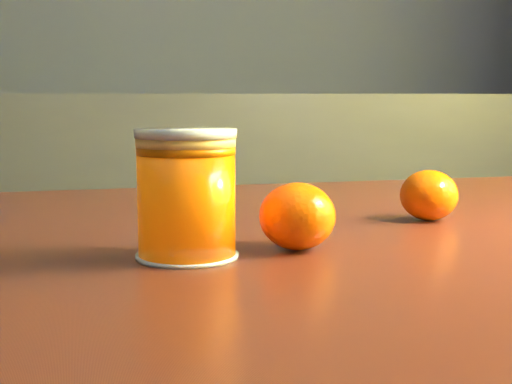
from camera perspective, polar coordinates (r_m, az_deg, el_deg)
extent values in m
cube|color=#5A2416|center=(0.67, 9.34, -4.68)|extent=(1.11, 0.84, 0.04)
cylinder|color=#FD6205|center=(0.54, -5.57, -0.84)|extent=(0.07, 0.07, 0.08)
cylinder|color=#FFCE68|center=(0.53, -5.64, 4.00)|extent=(0.07, 0.07, 0.01)
cylinder|color=silver|center=(0.53, -5.64, 4.61)|extent=(0.08, 0.08, 0.00)
ellipsoid|color=#FB5D05|center=(0.57, 3.32, -1.94)|extent=(0.08, 0.08, 0.05)
ellipsoid|color=#FB5D05|center=(0.72, 13.67, -0.25)|extent=(0.07, 0.07, 0.05)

